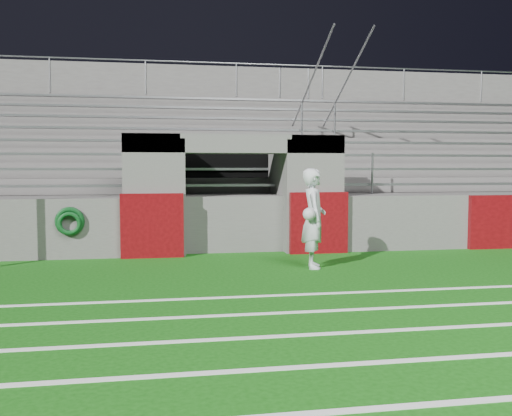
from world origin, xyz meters
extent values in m
plane|color=#104E0D|center=(0.00, 0.00, 0.00)|extent=(90.00, 90.00, 0.00)
cube|color=white|center=(0.00, -5.00, 0.01)|extent=(28.00, 0.09, 0.01)
cube|color=white|center=(0.00, -4.00, 0.01)|extent=(28.00, 0.09, 0.01)
cube|color=white|center=(0.00, -3.00, 0.01)|extent=(28.00, 0.09, 0.01)
cube|color=white|center=(0.00, -2.00, 0.01)|extent=(28.00, 0.09, 0.01)
cube|color=white|center=(0.00, -1.00, 0.01)|extent=(28.00, 0.09, 0.01)
cube|color=#555351|center=(-1.80, 3.50, 1.30)|extent=(1.20, 1.00, 2.60)
cube|color=#555351|center=(1.80, 3.50, 1.30)|extent=(1.20, 1.00, 2.60)
cube|color=black|center=(0.00, 5.20, 1.25)|extent=(2.60, 0.20, 2.50)
cube|color=#555351|center=(-1.15, 4.10, 1.25)|extent=(0.10, 2.20, 2.50)
cube|color=#555351|center=(1.15, 4.10, 1.25)|extent=(0.10, 2.20, 2.50)
cube|color=#555351|center=(0.00, 3.50, 2.40)|extent=(4.80, 1.00, 0.40)
cube|color=#555351|center=(0.00, 7.35, 1.15)|extent=(26.00, 8.00, 0.20)
cube|color=#555351|center=(0.00, 7.35, 0.53)|extent=(26.00, 8.00, 1.05)
cube|color=#4F060A|center=(-1.80, 2.94, 0.68)|extent=(1.30, 0.15, 1.35)
cube|color=#4F060A|center=(1.80, 2.94, 0.68)|extent=(1.30, 0.15, 1.35)
cube|color=#4F060A|center=(6.50, 2.94, 0.62)|extent=(2.20, 0.15, 1.25)
cube|color=gray|center=(0.00, 4.43, 1.47)|extent=(23.00, 0.28, 0.06)
cube|color=#555351|center=(0.00, 5.28, 1.44)|extent=(24.00, 0.75, 0.38)
cube|color=gray|center=(0.00, 5.18, 1.85)|extent=(23.00, 0.28, 0.06)
cube|color=#555351|center=(0.00, 6.03, 1.63)|extent=(24.00, 0.75, 0.76)
cube|color=gray|center=(0.00, 5.93, 2.23)|extent=(23.00, 0.28, 0.06)
cube|color=#555351|center=(0.00, 6.78, 1.82)|extent=(24.00, 0.75, 1.14)
cube|color=gray|center=(0.00, 6.68, 2.61)|extent=(23.00, 0.28, 0.06)
cube|color=#555351|center=(0.00, 7.53, 2.01)|extent=(24.00, 0.75, 1.52)
cube|color=gray|center=(0.00, 7.43, 2.99)|extent=(23.00, 0.28, 0.06)
cube|color=#555351|center=(0.00, 8.28, 2.20)|extent=(24.00, 0.75, 1.90)
cube|color=gray|center=(0.00, 8.18, 3.37)|extent=(23.00, 0.28, 0.06)
cube|color=#555351|center=(0.00, 9.03, 2.39)|extent=(24.00, 0.75, 2.28)
cube|color=gray|center=(0.00, 8.93, 3.75)|extent=(23.00, 0.28, 0.06)
cube|color=#555351|center=(0.00, 9.78, 2.58)|extent=(24.00, 0.75, 2.66)
cube|color=gray|center=(0.00, 9.68, 4.13)|extent=(23.00, 0.28, 0.06)
cube|color=#555351|center=(0.00, 10.45, 2.65)|extent=(26.00, 0.60, 5.29)
cylinder|color=#A5A8AD|center=(2.50, 4.15, 1.75)|extent=(0.05, 0.05, 1.00)
cylinder|color=#A5A8AD|center=(2.50, 7.15, 3.27)|extent=(0.05, 0.05, 1.00)
cylinder|color=#A5A8AD|center=(2.50, 10.15, 4.79)|extent=(0.05, 0.05, 1.00)
cylinder|color=#A5A8AD|center=(2.50, 7.15, 3.77)|extent=(0.05, 6.02, 3.08)
cylinder|color=#A5A8AD|center=(3.50, 4.15, 1.75)|extent=(0.05, 0.05, 1.00)
cylinder|color=#A5A8AD|center=(3.50, 7.15, 3.27)|extent=(0.05, 0.05, 1.00)
cylinder|color=#A5A8AD|center=(3.50, 10.15, 4.79)|extent=(0.05, 0.05, 1.00)
cylinder|color=#A5A8AD|center=(3.50, 7.15, 3.77)|extent=(0.05, 6.02, 3.08)
cylinder|color=#A5A8AD|center=(-5.00, 10.15, 4.84)|extent=(0.05, 0.05, 1.10)
cylinder|color=#A5A8AD|center=(-2.00, 10.15, 4.84)|extent=(0.05, 0.05, 1.10)
cylinder|color=#A5A8AD|center=(1.00, 10.15, 4.84)|extent=(0.05, 0.05, 1.10)
cylinder|color=#A5A8AD|center=(4.00, 10.15, 4.84)|extent=(0.05, 0.05, 1.10)
cylinder|color=#A5A8AD|center=(7.00, 10.15, 4.84)|extent=(0.05, 0.05, 1.10)
cylinder|color=#A5A8AD|center=(10.00, 10.15, 4.84)|extent=(0.05, 0.05, 1.10)
cylinder|color=#A5A8AD|center=(0.00, 10.15, 5.39)|extent=(24.00, 0.05, 0.05)
imported|color=silver|center=(1.19, 1.19, 0.93)|extent=(0.56, 0.75, 1.87)
sphere|color=silver|center=(1.03, 0.93, 1.04)|extent=(0.24, 0.24, 0.24)
torus|color=#0C3E17|center=(-3.45, 2.95, 0.79)|extent=(0.59, 0.11, 0.59)
torus|color=#0D4118|center=(-3.45, 2.90, 0.75)|extent=(0.48, 0.09, 0.48)
camera|label=1|loc=(-1.72, -9.08, 1.87)|focal=40.00mm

